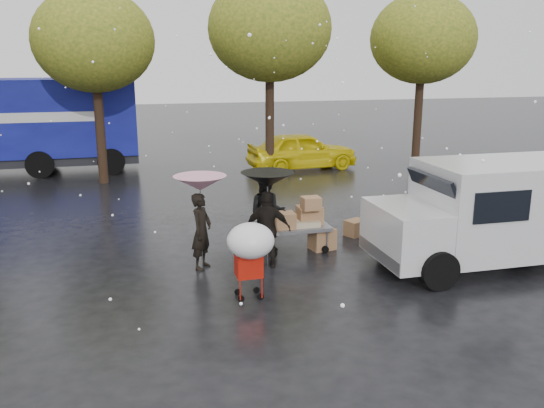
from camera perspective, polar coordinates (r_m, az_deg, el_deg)
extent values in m
plane|color=black|center=(11.71, -0.09, -7.04)|extent=(90.00, 90.00, 0.00)
imported|color=black|center=(11.92, -6.99, -2.69)|extent=(0.64, 0.70, 1.60)
imported|color=black|center=(12.90, -0.47, -0.94)|extent=(0.99, 0.86, 1.73)
imported|color=black|center=(11.89, -0.44, -2.54)|extent=(1.02, 0.62, 1.63)
cylinder|color=#4C4C4C|center=(11.89, -7.01, -2.20)|extent=(0.02, 0.02, 1.81)
cone|color=#D45784|center=(11.66, -7.14, 2.07)|extent=(1.08, 1.08, 0.30)
sphere|color=#4C4C4C|center=(11.66, -7.15, 2.21)|extent=(0.06, 0.06, 0.06)
cylinder|color=#4C4C4C|center=(11.86, -0.44, -1.99)|extent=(0.02, 0.02, 1.87)
cone|color=black|center=(11.63, -0.45, 2.44)|extent=(1.09, 1.09, 0.30)
sphere|color=#4C4C4C|center=(11.62, -0.45, 2.59)|extent=(0.06, 0.06, 0.06)
cube|color=slate|center=(12.97, 2.38, -2.32)|extent=(1.50, 0.80, 0.08)
cylinder|color=slate|center=(12.72, -0.85, -1.49)|extent=(0.04, 0.04, 0.60)
cube|color=#915F3F|center=(13.10, 3.73, -1.08)|extent=(0.55, 0.45, 0.40)
cube|color=#915F3F|center=(12.74, 1.23, -1.62)|extent=(0.45, 0.40, 0.35)
cube|color=#915F3F|center=(12.77, 3.89, 0.08)|extent=(0.40, 0.35, 0.28)
cube|color=tan|center=(12.96, 2.60, -1.88)|extent=(0.90, 0.55, 0.12)
cylinder|color=black|center=(12.67, 0.17, -4.96)|extent=(0.16, 0.05, 0.16)
cylinder|color=black|center=(13.26, -0.53, -4.07)|extent=(0.16, 0.05, 0.16)
cylinder|color=black|center=(13.01, 5.30, -4.50)|extent=(0.16, 0.05, 0.16)
cylinder|color=black|center=(13.58, 4.40, -3.66)|extent=(0.16, 0.05, 0.16)
cube|color=red|center=(10.44, -2.33, -5.96)|extent=(0.47, 0.41, 0.45)
cylinder|color=red|center=(10.14, -2.12, -4.36)|extent=(0.42, 0.02, 0.02)
cylinder|color=#4C4C4C|center=(10.16, -2.12, -4.73)|extent=(0.02, 0.02, 0.60)
ellipsoid|color=white|center=(10.10, -2.13, -3.66)|extent=(0.84, 0.84, 0.63)
cylinder|color=black|center=(10.48, -3.09, -9.36)|extent=(0.12, 0.04, 0.12)
cylinder|color=black|center=(10.77, -3.43, -8.69)|extent=(0.12, 0.04, 0.12)
cylinder|color=black|center=(10.55, -1.14, -9.17)|extent=(0.12, 0.04, 0.12)
cylinder|color=black|center=(10.84, -1.54, -8.52)|extent=(0.12, 0.04, 0.12)
cube|color=silver|center=(13.04, 22.72, -0.18)|extent=(3.80, 2.00, 1.90)
cube|color=silver|center=(11.87, 13.21, -2.78)|extent=(1.20, 1.95, 1.10)
cube|color=black|center=(11.92, 15.79, 1.35)|extent=(0.37, 1.70, 0.67)
cube|color=slate|center=(11.76, 10.71, -4.87)|extent=(0.12, 1.90, 0.25)
cylinder|color=black|center=(11.33, 16.18, -6.32)|extent=(0.76, 0.28, 0.76)
cylinder|color=black|center=(12.90, 11.95, -3.52)|extent=(0.76, 0.28, 0.76)
cylinder|color=black|center=(14.63, 23.64, -2.30)|extent=(0.76, 0.28, 0.76)
cube|color=navy|center=(23.34, -20.81, 8.10)|extent=(6.00, 2.50, 2.80)
cube|color=black|center=(23.67, -22.88, 4.18)|extent=(8.00, 2.30, 0.35)
cube|color=silver|center=(22.09, -21.16, 8.02)|extent=(3.50, 0.03, 0.35)
cylinder|color=black|center=(22.28, -15.62, 4.08)|extent=(1.00, 0.30, 1.00)
cylinder|color=black|center=(24.55, -15.55, 5.00)|extent=(1.00, 0.30, 1.00)
cube|color=#915F3F|center=(13.22, 4.99, -3.45)|extent=(0.61, 0.53, 0.48)
cube|color=#915F3F|center=(14.32, 8.29, -2.34)|extent=(0.61, 0.56, 0.39)
imported|color=yellow|center=(22.59, 2.99, 5.32)|extent=(4.39, 2.02, 1.46)
cylinder|color=black|center=(20.68, -16.73, 8.12)|extent=(0.32, 0.32, 4.48)
ellipsoid|color=#3A5217|center=(20.59, -17.26, 15.21)|extent=(4.00, 4.00, 3.40)
cylinder|color=black|center=(21.29, -0.23, 9.45)|extent=(0.32, 0.32, 4.90)
ellipsoid|color=#3A5217|center=(21.23, -0.23, 17.00)|extent=(4.40, 4.40, 3.74)
cylinder|color=black|center=(23.50, 14.30, 9.13)|extent=(0.32, 0.32, 4.62)
ellipsoid|color=#3A5217|center=(23.42, 14.71, 15.57)|extent=(4.00, 4.00, 3.40)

